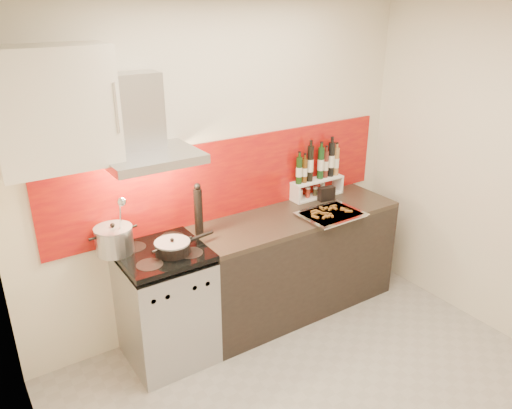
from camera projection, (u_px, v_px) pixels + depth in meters
floor at (333, 406)px, 3.37m from camera, size 3.40×3.40×0.00m
back_wall at (225, 169)px, 3.95m from camera, size 3.40×0.02×2.60m
left_wall at (33, 335)px, 2.01m from camera, size 0.02×2.80×2.60m
backsplash at (231, 178)px, 4.00m from camera, size 3.00×0.02×0.64m
range_stove at (166, 306)px, 3.69m from camera, size 0.60×0.60×0.91m
counter at (295, 262)px, 4.30m from camera, size 1.80×0.60×0.90m
range_hood at (144, 130)px, 3.30m from camera, size 0.62×0.50×0.61m
upper_cabinet at (53, 109)px, 2.93m from camera, size 0.70×0.35×0.72m
stock_pot at (114, 240)px, 3.45m from camera, size 0.26×0.26×0.23m
saute_pan at (173, 247)px, 3.46m from camera, size 0.48×0.25×0.11m
utensil_jar at (122, 238)px, 3.40m from camera, size 0.10×0.14×0.46m
pepper_mill at (198, 210)px, 3.69m from camera, size 0.06×0.06×0.41m
step_shelf at (318, 173)px, 4.41m from camera, size 0.51×0.14×0.48m
caddy_box at (326, 194)px, 4.38m from camera, size 0.15×0.08×0.13m
baking_tray at (331, 214)px, 4.08m from camera, size 0.51×0.40×0.03m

